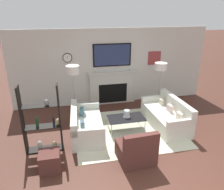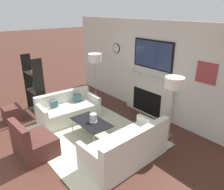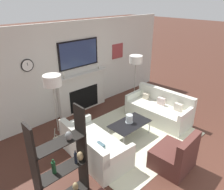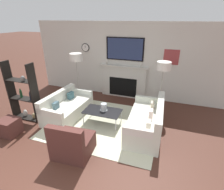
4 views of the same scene
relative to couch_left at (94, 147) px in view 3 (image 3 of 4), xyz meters
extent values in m
cube|color=silver|center=(1.21, 2.13, 1.07)|extent=(7.06, 0.07, 2.70)
cube|color=beige|center=(1.21, 2.02, 0.31)|extent=(1.68, 0.16, 1.17)
cube|color=black|center=(1.21, 1.93, 0.13)|extent=(1.04, 0.01, 0.70)
cube|color=beige|center=(1.21, 2.00, 0.91)|extent=(1.80, 0.22, 0.04)
cylinder|color=#B2AD9E|center=(0.58, 1.97, 0.98)|extent=(0.04, 0.04, 0.10)
cylinder|color=white|center=(0.58, 1.97, 1.08)|extent=(0.03, 0.03, 0.09)
cylinder|color=#B2AD9E|center=(1.84, 1.97, 0.98)|extent=(0.04, 0.04, 0.10)
cylinder|color=white|center=(1.84, 1.97, 1.08)|extent=(0.03, 0.03, 0.09)
cube|color=black|center=(1.21, 2.08, 1.51)|extent=(1.36, 0.04, 0.80)
cube|color=navy|center=(1.21, 2.06, 1.51)|extent=(1.26, 0.01, 0.72)
cylinder|color=black|center=(-0.33, 2.08, 1.48)|extent=(0.32, 0.02, 0.32)
cylinder|color=silver|center=(-0.33, 2.07, 1.48)|extent=(0.27, 0.00, 0.27)
cube|color=black|center=(-0.33, 2.06, 1.52)|extent=(0.01, 0.00, 0.07)
cube|color=#98383A|center=(2.80, 2.09, 1.33)|extent=(0.49, 0.02, 0.49)
cube|color=beige|center=(1.21, 0.00, -0.27)|extent=(3.04, 2.58, 0.01)
cube|color=silver|center=(0.04, 0.00, -0.06)|extent=(0.93, 1.69, 0.43)
cube|color=silver|center=(-0.29, 0.02, 0.32)|extent=(0.26, 1.65, 0.32)
cube|color=silver|center=(0.09, 0.77, 0.24)|extent=(0.84, 0.15, 0.18)
cube|color=silver|center=(0.00, -0.77, 0.24)|extent=(0.84, 0.15, 0.18)
cube|color=#406973|center=(-0.06, 0.37, 0.26)|extent=(0.13, 0.23, 0.22)
cube|color=#45616C|center=(-0.10, -0.36, 0.25)|extent=(0.10, 0.20, 0.20)
cube|color=silver|center=(2.38, 0.00, -0.05)|extent=(0.90, 1.84, 0.46)
cube|color=silver|center=(2.71, 0.01, 0.37)|extent=(0.24, 1.81, 0.39)
cube|color=silver|center=(2.41, -0.86, 0.27)|extent=(0.83, 0.13, 0.18)
cube|color=silver|center=(2.34, 0.85, 0.27)|extent=(0.83, 0.13, 0.18)
cube|color=beige|center=(2.52, -0.53, 0.29)|extent=(0.11, 0.22, 0.21)
cube|color=beige|center=(2.50, 0.00, 0.29)|extent=(0.12, 0.22, 0.21)
cube|color=beige|center=(2.48, 0.54, 0.27)|extent=(0.12, 0.19, 0.18)
cube|color=#512B26|center=(1.02, -1.34, -0.06)|extent=(0.84, 0.78, 0.43)
cube|color=#512B26|center=(1.04, -1.64, 0.36)|extent=(0.80, 0.19, 0.42)
cube|color=black|center=(1.17, 0.00, 0.12)|extent=(1.04, 0.60, 0.02)
cylinder|color=#B7B7BC|center=(0.69, -0.26, -0.08)|extent=(0.02, 0.02, 0.39)
cylinder|color=#B7B7BC|center=(1.65, -0.26, -0.08)|extent=(0.02, 0.02, 0.39)
cylinder|color=#B7B7BC|center=(0.69, 0.25, -0.08)|extent=(0.02, 0.02, 0.39)
cylinder|color=#B7B7BC|center=(1.65, 0.25, -0.08)|extent=(0.02, 0.02, 0.39)
cylinder|color=silver|center=(1.20, 0.04, 0.23)|extent=(0.17, 0.17, 0.21)
cylinder|color=silver|center=(1.20, 0.04, 0.18)|extent=(0.09, 0.09, 0.12)
cylinder|color=silver|center=(1.20, 0.04, 0.13)|extent=(0.20, 0.20, 0.01)
cylinder|color=#9E998E|center=(-0.11, 1.16, -0.15)|extent=(0.09, 0.23, 0.28)
cylinder|color=#9E998E|center=(-0.29, 1.20, -0.15)|extent=(0.17, 0.19, 0.28)
cylinder|color=#9E998E|center=(-0.24, 1.02, -0.15)|extent=(0.23, 0.07, 0.28)
cylinder|color=#9E998E|center=(-0.21, 1.13, 0.59)|extent=(0.02, 0.02, 1.21)
cylinder|color=white|center=(-0.21, 1.13, 1.32)|extent=(0.41, 0.41, 0.25)
cylinder|color=#9E998E|center=(2.74, 1.16, -0.15)|extent=(0.09, 0.23, 0.27)
cylinder|color=#9E998E|center=(2.55, 1.20, -0.15)|extent=(0.17, 0.19, 0.27)
cylinder|color=#9E998E|center=(2.61, 1.02, -0.15)|extent=(0.23, 0.07, 0.27)
cylinder|color=#9E998E|center=(2.63, 1.13, 0.56)|extent=(0.02, 0.02, 1.17)
cylinder|color=white|center=(2.63, 1.13, 1.27)|extent=(0.41, 0.41, 0.23)
cube|color=black|center=(-1.50, -0.49, 0.58)|extent=(0.04, 0.28, 1.72)
cube|color=black|center=(-0.64, -0.49, 0.58)|extent=(0.04, 0.28, 1.72)
cube|color=black|center=(-1.07, -0.49, 0.38)|extent=(0.89, 0.28, 0.01)
cube|color=black|center=(-1.07, -0.49, 0.94)|extent=(0.89, 0.28, 0.02)
cylinder|color=black|center=(-0.80, -0.52, 0.49)|extent=(0.05, 0.05, 0.21)
cylinder|color=black|center=(-0.80, -0.52, 0.62)|extent=(0.02, 0.02, 0.05)
ellipsoid|color=tan|center=(-0.84, -0.49, -0.15)|extent=(0.11, 0.11, 0.18)
ellipsoid|color=tan|center=(-0.70, -0.51, 0.48)|extent=(0.12, 0.12, 0.18)
ellipsoid|color=slate|center=(-0.90, -0.54, 1.02)|extent=(0.12, 0.12, 0.16)
cylinder|color=#194223|center=(-1.19, -0.46, 0.50)|extent=(0.07, 0.07, 0.22)
cylinder|color=#194223|center=(-1.19, -0.46, 0.63)|extent=(0.03, 0.03, 0.05)
camera|label=1|loc=(-0.40, -5.34, 3.04)|focal=35.00mm
camera|label=2|loc=(5.11, -2.61, 2.69)|focal=35.00mm
camera|label=3|loc=(-2.38, -3.09, 3.04)|focal=35.00mm
camera|label=4|loc=(2.83, -3.98, 2.53)|focal=28.00mm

